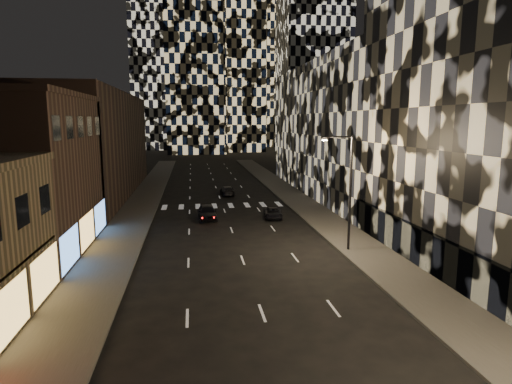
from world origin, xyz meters
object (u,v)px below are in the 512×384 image
object	(u,v)px
car_dark_midlane	(207,212)
car_dark_rightlane	(273,213)
streetlight_far	(348,185)
car_dark_oncoming	(227,191)

from	to	relation	value
car_dark_midlane	car_dark_rightlane	xyz separation A→B (m)	(6.99, -0.43, -0.24)
streetlight_far	car_dark_oncoming	world-z (taller)	streetlight_far
car_dark_midlane	streetlight_far	bearing A→B (deg)	-52.89
streetlight_far	car_dark_oncoming	distance (m)	28.65
streetlight_far	car_dark_oncoming	size ratio (longest dim) A/B	2.05
streetlight_far	car_dark_oncoming	xyz separation A→B (m)	(-7.17, 27.33, -4.72)
car_dark_midlane	car_dark_rightlane	bearing A→B (deg)	-5.68
streetlight_far	car_dark_oncoming	bearing A→B (deg)	104.71
car_dark_midlane	car_dark_oncoming	world-z (taller)	car_dark_midlane
car_dark_midlane	car_dark_rightlane	size ratio (longest dim) A/B	1.18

